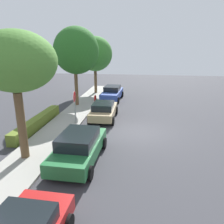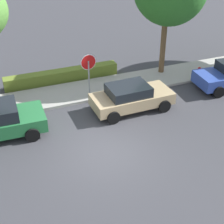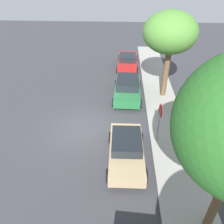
% 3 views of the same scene
% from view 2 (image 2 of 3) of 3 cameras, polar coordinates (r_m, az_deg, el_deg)
% --- Properties ---
extents(ground_plane, '(60.00, 60.00, 0.00)m').
position_cam_2_polar(ground_plane, '(14.37, -1.20, -6.58)').
color(ground_plane, '#38383D').
extents(sidewalk_curb, '(32.00, 2.34, 0.14)m').
position_cam_2_polar(sidewalk_curb, '(18.63, -6.98, 3.08)').
color(sidewalk_curb, '#9E9B93').
rests_on(sidewalk_curb, ground_plane).
extents(stop_sign, '(0.81, 0.09, 2.48)m').
position_cam_2_polar(stop_sign, '(17.40, -3.90, 7.16)').
color(stop_sign, gray).
rests_on(stop_sign, ground_plane).
extents(parked_car_tan, '(4.02, 1.98, 1.35)m').
position_cam_2_polar(parked_car_tan, '(16.87, 3.19, 2.52)').
color(parked_car_tan, tan).
rests_on(parked_car_tan, ground_plane).
extents(fire_hydrant, '(0.30, 0.22, 0.72)m').
position_cam_2_polar(fire_hydrant, '(20.79, 14.26, 6.34)').
color(fire_hydrant, red).
rests_on(fire_hydrant, ground_plane).
extents(front_yard_hedge, '(6.55, 0.64, 0.71)m').
position_cam_2_polar(front_yard_hedge, '(19.98, -8.28, 5.95)').
color(front_yard_hedge, olive).
rests_on(front_yard_hedge, ground_plane).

